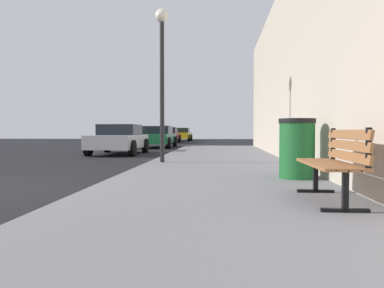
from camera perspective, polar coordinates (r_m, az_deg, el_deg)
name	(u,v)px	position (r m, az deg, el deg)	size (l,w,h in m)	color
sidewalk	(221,188)	(6.29, 4.29, -6.54)	(4.00, 32.00, 0.15)	slate
building_wall	(364,17)	(6.83, 24.02, 16.74)	(0.70, 32.00, 5.53)	#BCAD99
bench	(336,159)	(5.00, 20.50, -2.13)	(0.51, 1.54, 0.89)	brown
trash_bin	(297,148)	(7.18, 15.20, -0.61)	(0.65, 0.65, 1.07)	#195926
street_lamp	(162,57)	(10.68, -4.45, 12.66)	(0.36, 0.36, 4.12)	black
car_silver	(119,139)	(16.79, -10.69, 0.72)	(1.99, 4.08, 1.27)	#B7B7BF
car_green	(157,137)	(23.02, -5.22, 1.09)	(2.04, 4.57, 1.27)	#196638
car_red	(167,135)	(31.39, -3.72, 1.33)	(1.97, 4.23, 1.43)	red
car_yellow	(181,134)	(37.33, -1.68, 1.44)	(2.03, 4.31, 1.27)	yellow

